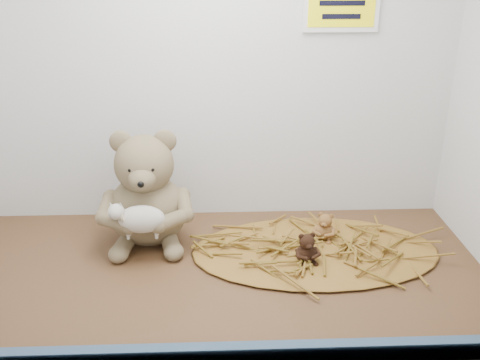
{
  "coord_description": "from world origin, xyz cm",
  "views": [
    {
      "loc": [
        0.64,
        -102.22,
        65.71
      ],
      "look_at": [
        4.9,
        4.63,
        20.35
      ],
      "focal_mm": 40.0,
      "sensor_mm": 36.0,
      "label": 1
    }
  ],
  "objects_px": {
    "main_teddy": "(146,188)",
    "toy_lamb": "(142,219)",
    "mini_teddy_tan": "(325,225)",
    "mini_teddy_brown": "(306,246)"
  },
  "relations": [
    {
      "from": "mini_teddy_tan",
      "to": "mini_teddy_brown",
      "type": "height_order",
      "value": "mini_teddy_brown"
    },
    {
      "from": "toy_lamb",
      "to": "mini_teddy_brown",
      "type": "height_order",
      "value": "toy_lamb"
    },
    {
      "from": "mini_teddy_brown",
      "to": "toy_lamb",
      "type": "bearing_deg",
      "value": 166.02
    },
    {
      "from": "mini_teddy_tan",
      "to": "mini_teddy_brown",
      "type": "relative_size",
      "value": 0.97
    },
    {
      "from": "main_teddy",
      "to": "toy_lamb",
      "type": "height_order",
      "value": "main_teddy"
    },
    {
      "from": "main_teddy",
      "to": "toy_lamb",
      "type": "relative_size",
      "value": 2.06
    },
    {
      "from": "main_teddy",
      "to": "mini_teddy_tan",
      "type": "xyz_separation_m",
      "value": [
        0.43,
        -0.03,
        -0.1
      ]
    },
    {
      "from": "toy_lamb",
      "to": "main_teddy",
      "type": "bearing_deg",
      "value": 90.0
    },
    {
      "from": "toy_lamb",
      "to": "mini_teddy_tan",
      "type": "xyz_separation_m",
      "value": [
        0.43,
        0.07,
        -0.06
      ]
    },
    {
      "from": "toy_lamb",
      "to": "mini_teddy_brown",
      "type": "xyz_separation_m",
      "value": [
        0.37,
        -0.03,
        -0.06
      ]
    }
  ]
}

